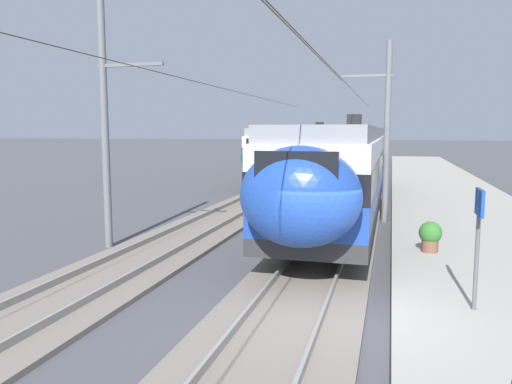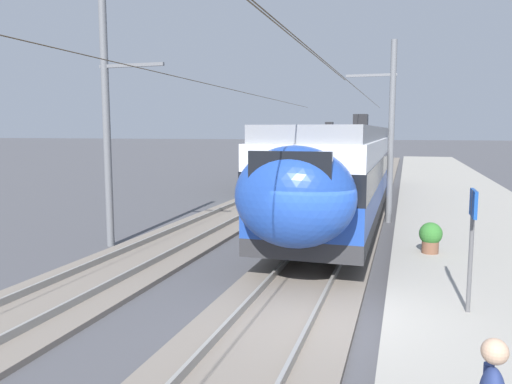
{
  "view_description": "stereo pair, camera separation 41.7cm",
  "coord_description": "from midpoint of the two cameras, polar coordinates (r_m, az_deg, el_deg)",
  "views": [
    {
      "loc": [
        -9.35,
        -0.95,
        3.71
      ],
      "look_at": [
        5.12,
        3.0,
        1.85
      ],
      "focal_mm": 34.69,
      "sensor_mm": 36.0,
      "label": 1
    },
    {
      "loc": [
        -9.23,
        -1.36,
        3.71
      ],
      "look_at": [
        5.12,
        3.0,
        1.85
      ],
      "focal_mm": 34.69,
      "sensor_mm": 36.0,
      "label": 2
    }
  ],
  "objects": [
    {
      "name": "platform_sign",
      "position": [
        10.06,
        24.79,
        -3.29
      ],
      "size": [
        0.7,
        0.08,
        2.32
      ],
      "color": "#59595B",
      "rests_on": "platform_slab"
    },
    {
      "name": "train_near_platform",
      "position": [
        22.16,
        11.46,
        3.08
      ],
      "size": [
        24.55,
        2.98,
        4.27
      ],
      "color": "#2D2D30",
      "rests_on": "track_near"
    },
    {
      "name": "track_near",
      "position": [
        10.19,
        4.05,
        -13.87
      ],
      "size": [
        120.0,
        3.0,
        0.28
      ],
      "color": "slate",
      "rests_on": "ground"
    },
    {
      "name": "catenary_mast_mid",
      "position": [
        20.6,
        15.54,
        7.18
      ],
      "size": [
        46.41,
        1.99,
        7.25
      ],
      "color": "slate",
      "rests_on": "ground"
    },
    {
      "name": "train_far_track",
      "position": [
        43.12,
        7.6,
        5.05
      ],
      "size": [
        33.63,
        2.98,
        4.27
      ],
      "color": "#2D2D30",
      "rests_on": "track_far"
    },
    {
      "name": "potted_plant_platform_edge",
      "position": [
        14.72,
        20.26,
        -4.75
      ],
      "size": [
        0.63,
        0.63,
        0.87
      ],
      "color": "brown",
      "rests_on": "platform_slab"
    },
    {
      "name": "track_far",
      "position": [
        12.18,
        -19.42,
        -10.74
      ],
      "size": [
        120.0,
        3.0,
        0.28
      ],
      "color": "slate",
      "rests_on": "ground"
    },
    {
      "name": "catenary_mast_far_side",
      "position": [
        16.27,
        -15.79,
        8.78
      ],
      "size": [
        46.41,
        2.19,
        8.27
      ],
      "color": "slate",
      "rests_on": "ground"
    },
    {
      "name": "ground_plane",
      "position": [
        10.07,
        9.42,
        -14.64
      ],
      "size": [
        400.0,
        400.0,
        0.0
      ],
      "primitive_type": "plane",
      "color": "#4C4C51"
    }
  ]
}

